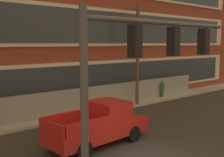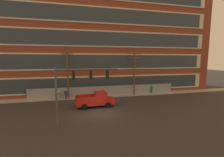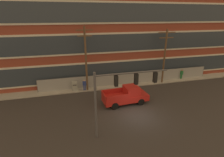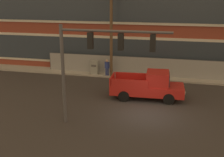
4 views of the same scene
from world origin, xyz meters
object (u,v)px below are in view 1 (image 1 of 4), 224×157
at_px(pickup_truck_red, 100,125).
at_px(traffic_signal_mast, 142,66).
at_px(utility_pole_midblock, 138,49).
at_px(pedestrian_near_cabinet, 162,88).

bearing_deg(pickup_truck_red, traffic_signal_mast, -115.47).
bearing_deg(utility_pole_midblock, pedestrian_near_cabinet, 9.08).
bearing_deg(pedestrian_near_cabinet, traffic_signal_mast, -142.35).
bearing_deg(pedestrian_near_cabinet, utility_pole_midblock, -170.92).
xyz_separation_m(traffic_signal_mast, pedestrian_near_cabinet, (13.71, 10.57, -3.35)).
xyz_separation_m(traffic_signal_mast, utility_pole_midblock, (9.92, 9.97, 0.18)).
distance_m(pickup_truck_red, utility_pole_midblock, 9.56).
bearing_deg(pedestrian_near_cabinet, pickup_truck_red, -154.28).
relative_size(utility_pole_midblock, pedestrian_near_cabinet, 4.77).
xyz_separation_m(pickup_truck_red, utility_pole_midblock, (7.46, 4.82, 3.54)).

